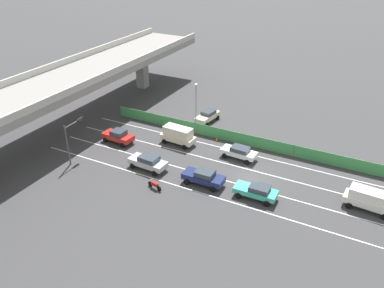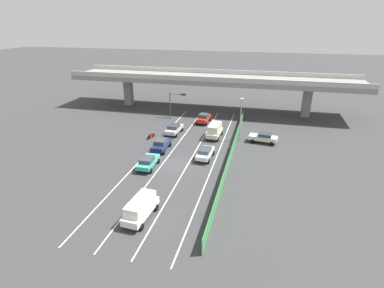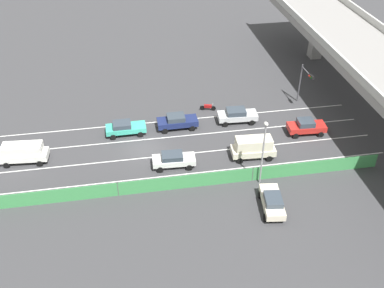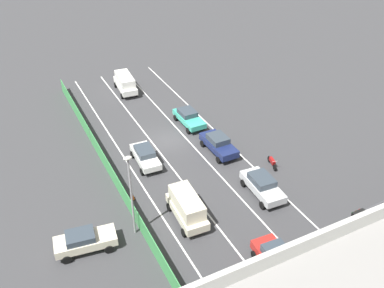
{
  "view_description": "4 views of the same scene",
  "coord_description": "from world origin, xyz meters",
  "px_view_note": "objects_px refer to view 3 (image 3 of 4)",
  "views": [
    {
      "loc": [
        -35.32,
        -11.18,
        24.18
      ],
      "look_at": [
        2.42,
        8.55,
        1.03
      ],
      "focal_mm": 36.54,
      "sensor_mm": 36.0,
      "label": 1
    },
    {
      "loc": [
        11.07,
        -35.63,
        18.29
      ],
      "look_at": [
        1.03,
        5.28,
        0.92
      ],
      "focal_mm": 28.76,
      "sensor_mm": 36.0,
      "label": 2
    },
    {
      "loc": [
        39.48,
        -1.57,
        28.64
      ],
      "look_at": [
        2.8,
        4.75,
        2.01
      ],
      "focal_mm": 42.18,
      "sensor_mm": 36.0,
      "label": 3
    },
    {
      "loc": [
        14.0,
        32.97,
        23.0
      ],
      "look_at": [
        -0.1,
        5.01,
        2.4
      ],
      "focal_mm": 39.56,
      "sensor_mm": 36.0,
      "label": 4
    }
  ],
  "objects_px": {
    "traffic_light": "(305,79)",
    "traffic_cone": "(220,177)",
    "car_sedan_navy": "(177,121)",
    "motorcycle": "(208,107)",
    "car_sedan_white": "(173,159)",
    "parked_sedan_cream": "(272,201)",
    "car_sedan_red": "(306,126)",
    "car_van_cream": "(253,147)",
    "street_lamp": "(263,147)",
    "car_sedan_silver": "(237,115)",
    "car_taxi_teal": "(125,128)",
    "car_van_white": "(23,152)"
  },
  "relations": [
    {
      "from": "traffic_light",
      "to": "traffic_cone",
      "type": "relative_size",
      "value": 8.07
    },
    {
      "from": "car_sedan_navy",
      "to": "motorcycle",
      "type": "height_order",
      "value": "car_sedan_navy"
    },
    {
      "from": "car_sedan_white",
      "to": "parked_sedan_cream",
      "type": "xyz_separation_m",
      "value": [
        7.71,
        7.9,
        0.02
      ]
    },
    {
      "from": "car_sedan_red",
      "to": "car_sedan_white",
      "type": "bearing_deg",
      "value": -77.56
    },
    {
      "from": "car_van_cream",
      "to": "parked_sedan_cream",
      "type": "height_order",
      "value": "car_van_cream"
    },
    {
      "from": "traffic_light",
      "to": "street_lamp",
      "type": "bearing_deg",
      "value": -34.86
    },
    {
      "from": "traffic_cone",
      "to": "car_sedan_navy",
      "type": "bearing_deg",
      "value": -163.66
    },
    {
      "from": "motorcycle",
      "to": "street_lamp",
      "type": "bearing_deg",
      "value": 9.23
    },
    {
      "from": "car_sedan_silver",
      "to": "car_sedan_navy",
      "type": "relative_size",
      "value": 1.01
    },
    {
      "from": "motorcycle",
      "to": "car_sedan_red",
      "type": "bearing_deg",
      "value": 55.64
    },
    {
      "from": "car_van_cream",
      "to": "motorcycle",
      "type": "bearing_deg",
      "value": -164.54
    },
    {
      "from": "parked_sedan_cream",
      "to": "traffic_cone",
      "type": "height_order",
      "value": "parked_sedan_cream"
    },
    {
      "from": "car_sedan_red",
      "to": "car_sedan_silver",
      "type": "relative_size",
      "value": 0.93
    },
    {
      "from": "motorcycle",
      "to": "street_lamp",
      "type": "xyz_separation_m",
      "value": [
        14.13,
        2.3,
        3.78
      ]
    },
    {
      "from": "car_sedan_silver",
      "to": "car_taxi_teal",
      "type": "bearing_deg",
      "value": -88.37
    },
    {
      "from": "car_sedan_white",
      "to": "motorcycle",
      "type": "relative_size",
      "value": 2.3
    },
    {
      "from": "car_van_white",
      "to": "traffic_light",
      "type": "relative_size",
      "value": 0.99
    },
    {
      "from": "car_sedan_red",
      "to": "parked_sedan_cream",
      "type": "height_order",
      "value": "car_sedan_red"
    },
    {
      "from": "car_van_white",
      "to": "traffic_cone",
      "type": "height_order",
      "value": "car_van_white"
    },
    {
      "from": "car_sedan_red",
      "to": "traffic_light",
      "type": "bearing_deg",
      "value": 163.86
    },
    {
      "from": "street_lamp",
      "to": "car_van_white",
      "type": "bearing_deg",
      "value": -107.68
    },
    {
      "from": "car_van_cream",
      "to": "traffic_cone",
      "type": "xyz_separation_m",
      "value": [
        2.99,
        -4.15,
        -1.01
      ]
    },
    {
      "from": "car_van_cream",
      "to": "motorcycle",
      "type": "relative_size",
      "value": 2.42
    },
    {
      "from": "motorcycle",
      "to": "car_sedan_white",
      "type": "bearing_deg",
      "value": -28.91
    },
    {
      "from": "car_sedan_red",
      "to": "parked_sedan_cream",
      "type": "xyz_separation_m",
      "value": [
        11.12,
        -7.58,
        -0.03
      ]
    },
    {
      "from": "parked_sedan_cream",
      "to": "car_sedan_white",
      "type": "bearing_deg",
      "value": -134.29
    },
    {
      "from": "car_sedan_red",
      "to": "car_taxi_teal",
      "type": "bearing_deg",
      "value": -99.33
    },
    {
      "from": "car_sedan_red",
      "to": "motorcycle",
      "type": "relative_size",
      "value": 2.25
    },
    {
      "from": "car_sedan_silver",
      "to": "street_lamp",
      "type": "xyz_separation_m",
      "value": [
        11.04,
        -0.53,
        3.31
      ]
    },
    {
      "from": "car_van_white",
      "to": "car_van_cream",
      "type": "xyz_separation_m",
      "value": [
        3.2,
        23.41,
        0.08
      ]
    },
    {
      "from": "car_sedan_red",
      "to": "motorcycle",
      "type": "distance_m",
      "value": 11.96
    },
    {
      "from": "traffic_light",
      "to": "car_van_cream",
      "type": "bearing_deg",
      "value": -43.69
    },
    {
      "from": "car_van_white",
      "to": "car_sedan_white",
      "type": "bearing_deg",
      "value": 77.47
    },
    {
      "from": "motorcycle",
      "to": "parked_sedan_cream",
      "type": "xyz_separation_m",
      "value": [
        17.87,
        2.29,
        0.44
      ]
    },
    {
      "from": "car_taxi_teal",
      "to": "car_sedan_white",
      "type": "bearing_deg",
      "value": 34.17
    },
    {
      "from": "car_sedan_silver",
      "to": "traffic_light",
      "type": "bearing_deg",
      "value": 104.71
    },
    {
      "from": "car_sedan_silver",
      "to": "traffic_cone",
      "type": "xyz_separation_m",
      "value": [
        9.92,
        -4.2,
        -0.64
      ]
    },
    {
      "from": "car_sedan_red",
      "to": "street_lamp",
      "type": "bearing_deg",
      "value": -45.72
    },
    {
      "from": "car_taxi_teal",
      "to": "street_lamp",
      "type": "xyz_separation_m",
      "value": [
        10.67,
        12.46,
        3.38
      ]
    },
    {
      "from": "car_sedan_red",
      "to": "traffic_cone",
      "type": "relative_size",
      "value": 6.92
    },
    {
      "from": "car_sedan_silver",
      "to": "traffic_light",
      "type": "xyz_separation_m",
      "value": [
        -2.3,
        8.76,
        2.65
      ]
    },
    {
      "from": "car_taxi_teal",
      "to": "car_sedan_silver",
      "type": "height_order",
      "value": "car_sedan_silver"
    },
    {
      "from": "car_sedan_silver",
      "to": "parked_sedan_cream",
      "type": "bearing_deg",
      "value": -2.09
    },
    {
      "from": "car_sedan_silver",
      "to": "car_van_white",
      "type": "bearing_deg",
      "value": -80.96
    },
    {
      "from": "car_sedan_white",
      "to": "car_van_cream",
      "type": "distance_m",
      "value": 8.4
    },
    {
      "from": "car_taxi_teal",
      "to": "traffic_cone",
      "type": "relative_size",
      "value": 7.17
    },
    {
      "from": "traffic_light",
      "to": "motorcycle",
      "type": "bearing_deg",
      "value": -93.88
    },
    {
      "from": "car_sedan_white",
      "to": "traffic_light",
      "type": "height_order",
      "value": "traffic_light"
    },
    {
      "from": "car_sedan_red",
      "to": "car_sedan_navy",
      "type": "height_order",
      "value": "car_sedan_red"
    },
    {
      "from": "car_sedan_white",
      "to": "motorcycle",
      "type": "bearing_deg",
      "value": 151.09
    }
  ]
}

